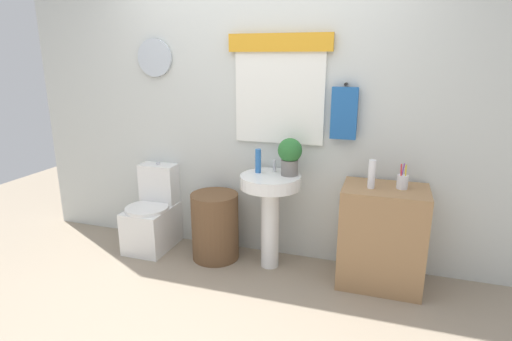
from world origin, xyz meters
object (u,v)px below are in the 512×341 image
Objects in this scene: lotion_bottle at (372,174)px; toothbrush_cup at (402,181)px; toilet at (154,216)px; soap_bottle at (258,161)px; pedestal_sink at (270,200)px; laundry_hamper at (215,226)px; wooden_cabinet at (382,237)px; potted_plant at (290,155)px.

lotion_bottle reaches higher than toothbrush_cup.
lotion_bottle reaches higher than toilet.
soap_bottle is at bearing 174.26° from lotion_bottle.
soap_bottle is (-0.12, 0.05, 0.31)m from pedestal_sink.
soap_bottle reaches higher than pedestal_sink.
soap_bottle reaches higher than toilet.
wooden_cabinet is (1.38, 0.00, 0.10)m from laundry_hamper.
potted_plant is (-0.74, 0.06, 0.57)m from wooden_cabinet.
toothbrush_cup is (2.12, -0.02, 0.54)m from toilet.
laundry_hamper is 1.40m from lotion_bottle.
pedestal_sink is 0.83m from lotion_bottle.
pedestal_sink is at bearing -178.85° from toothbrush_cup.
soap_bottle and lotion_bottle have the same top height.
potted_plant reaches higher than soap_bottle.
lotion_bottle is 0.23m from toothbrush_cup.
laundry_hamper is 2.97× the size of soap_bottle.
pedestal_sink is at bearing -156.80° from potted_plant.
pedestal_sink reaches higher than wooden_cabinet.
wooden_cabinet is at bearing -1.05° from toilet.
toothbrush_cup is at bearing 10.47° from wooden_cabinet.
toothbrush_cup is at bearing -1.55° from soap_bottle.
laundry_hamper is at bearing 178.20° from lotion_bottle.
pedestal_sink reaches higher than toilet.
lotion_bottle is 1.14× the size of toothbrush_cup.
lotion_bottle reaches higher than laundry_hamper.
laundry_hamper is 1.38m from wooden_cabinet.
toilet is 1.43m from potted_plant.
soap_bottle is at bearing 7.59° from laundry_hamper.
laundry_hamper is at bearing -3.33° from toilet.
laundry_hamper is 0.93m from potted_plant.
lotion_bottle is (1.90, -0.08, 0.59)m from toilet.
wooden_cabinet is at bearing 0.00° from pedestal_sink.
pedestal_sink is 0.33m from soap_bottle.
laundry_hamper is at bearing 180.00° from wooden_cabinet.
lotion_bottle is at bearing -1.80° from laundry_hamper.
toothbrush_cup reaches higher than wooden_cabinet.
wooden_cabinet is 0.94m from potted_plant.
toothbrush_cup is at bearing -0.45° from toilet.
pedestal_sink is at bearing 177.05° from lotion_bottle.
soap_bottle is at bearing 177.15° from wooden_cabinet.
toothbrush_cup is at bearing 1.15° from pedestal_sink.
potted_plant is at bearing 23.20° from pedestal_sink.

